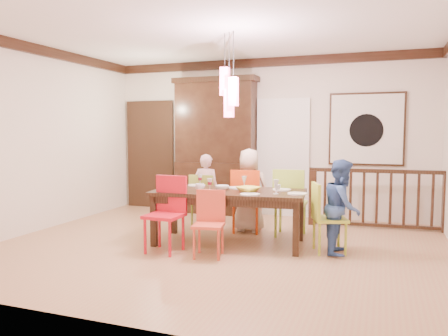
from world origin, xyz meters
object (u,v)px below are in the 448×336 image
(person_far_left, at_px, (206,190))
(person_end_right, at_px, (342,207))
(chair_far_left, at_px, (204,197))
(china_hutch, at_px, (216,146))
(balustrade, at_px, (377,198))
(chair_end_right, at_px, (330,213))
(dining_table, at_px, (229,196))
(person_far_mid, at_px, (249,190))

(person_far_left, distance_m, person_end_right, 2.40)
(chair_far_left, bearing_deg, person_end_right, 155.51)
(china_hutch, bearing_deg, balustrade, -6.75)
(chair_end_right, relative_size, balustrade, 0.42)
(dining_table, bearing_deg, chair_far_left, 125.00)
(chair_far_left, relative_size, balustrade, 0.40)
(dining_table, xyz_separation_m, chair_end_right, (1.37, 0.03, -0.15))
(dining_table, bearing_deg, balustrade, 35.65)
(person_far_left, xyz_separation_m, person_end_right, (2.24, -0.86, 0.01))
(person_far_mid, bearing_deg, chair_end_right, 143.69)
(china_hutch, distance_m, balustrade, 3.05)
(person_far_mid, xyz_separation_m, person_end_right, (1.47, -0.76, -0.04))
(person_end_right, bearing_deg, person_far_left, 68.40)
(balustrade, xyz_separation_m, person_far_mid, (-1.87, -0.91, 0.15))
(chair_end_right, bearing_deg, dining_table, 71.23)
(dining_table, height_order, person_far_left, person_far_left)
(chair_far_left, distance_m, person_end_right, 2.36)
(person_far_left, relative_size, person_far_mid, 0.92)
(chair_far_left, relative_size, person_end_right, 0.72)
(dining_table, relative_size, chair_far_left, 2.47)
(china_hutch, relative_size, balustrade, 1.18)
(balustrade, bearing_deg, person_far_left, -166.50)
(person_far_mid, distance_m, person_end_right, 1.66)
(china_hutch, bearing_deg, person_far_left, -76.29)
(china_hutch, distance_m, person_end_right, 3.30)
(dining_table, xyz_separation_m, china_hutch, (-1.00, 2.06, 0.62))
(china_hutch, xyz_separation_m, balustrade, (2.92, -0.35, -0.79))
(chair_far_left, xyz_separation_m, person_far_left, (-0.01, 0.09, 0.10))
(china_hutch, bearing_deg, person_far_mid, -50.25)
(china_hutch, xyz_separation_m, person_far_mid, (1.05, -1.26, -0.63))
(person_far_left, height_order, person_end_right, person_end_right)
(chair_end_right, distance_m, person_far_mid, 1.54)
(person_end_right, bearing_deg, dining_table, 90.94)
(chair_end_right, relative_size, china_hutch, 0.35)
(china_hutch, distance_m, person_far_mid, 1.76)
(dining_table, bearing_deg, person_far_left, 122.31)
(china_hutch, relative_size, person_far_mid, 1.97)
(chair_end_right, bearing_deg, balustrade, -38.35)
(balustrade, height_order, person_far_mid, person_far_mid)
(chair_end_right, height_order, balustrade, balustrade)
(chair_far_left, bearing_deg, chair_end_right, 154.10)
(chair_far_left, distance_m, person_far_mid, 0.77)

